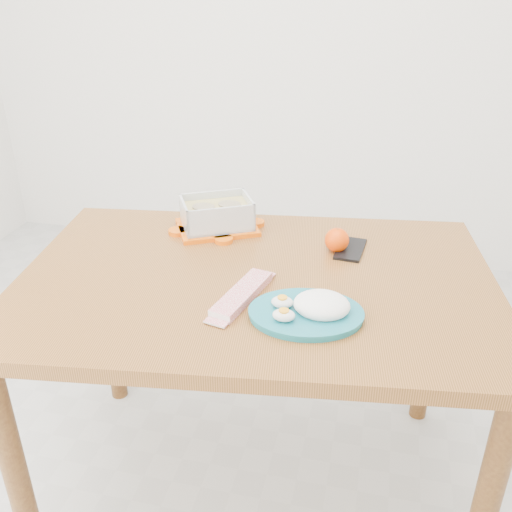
% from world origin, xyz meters
% --- Properties ---
extents(ground, '(3.50, 3.50, 0.00)m').
position_xyz_m(ground, '(0.00, 0.00, 0.00)').
color(ground, '#B7B7B2').
rests_on(ground, ground).
extents(dining_table, '(1.35, 0.99, 0.75)m').
position_xyz_m(dining_table, '(0.16, 0.07, 0.66)').
color(dining_table, '#975A2A').
rests_on(dining_table, ground).
extents(food_container, '(0.29, 0.27, 0.10)m').
position_xyz_m(food_container, '(-0.02, 0.34, 0.80)').
color(food_container, '#EE5D07').
rests_on(food_container, dining_table).
extents(orange_fruit, '(0.07, 0.07, 0.07)m').
position_xyz_m(orange_fruit, '(0.35, 0.27, 0.78)').
color(orange_fruit, '#EA3C04').
rests_on(orange_fruit, dining_table).
extents(rice_plate, '(0.30, 0.30, 0.07)m').
position_xyz_m(rice_plate, '(0.33, -0.09, 0.77)').
color(rice_plate, '#166D7C').
rests_on(rice_plate, dining_table).
extents(candy_bar, '(0.11, 0.24, 0.02)m').
position_xyz_m(candy_bar, '(0.16, -0.04, 0.76)').
color(candy_bar, red).
rests_on(candy_bar, dining_table).
extents(smartphone, '(0.09, 0.15, 0.01)m').
position_xyz_m(smartphone, '(0.39, 0.28, 0.75)').
color(smartphone, black).
rests_on(smartphone, dining_table).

